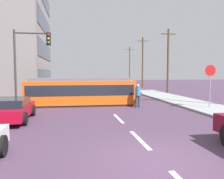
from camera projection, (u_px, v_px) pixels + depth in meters
The scene contains 16 objects.
ground_plane at pixel (107, 108), 16.45m from camera, with size 120.00×120.00×0.00m, color #473348.
lane_stripe_1 at pixel (139, 140), 8.59m from camera, with size 0.16×2.40×0.01m, color silver.
lane_stripe_2 at pixel (118, 119), 12.52m from camera, with size 0.16×2.40×0.01m, color silver.
lane_stripe_3 at pixel (96, 97), 23.91m from camera, with size 0.16×2.40×0.01m, color silver.
lane_stripe_4 at pixel (92, 92), 29.81m from camera, with size 0.16×2.40×0.01m, color silver.
streetcar_tram at pixel (81, 91), 17.62m from camera, with size 8.07×2.62×2.08m.
city_bus at pixel (85, 86), 24.93m from camera, with size 2.62×5.47×1.87m.
pedestrian_crossing at pixel (138, 94), 16.54m from camera, with size 0.51×0.36×1.67m.
parked_sedan_mid at pixel (10, 109), 11.86m from camera, with size 2.10×4.11×1.19m.
parked_sedan_far at pixel (45, 93), 21.02m from camera, with size 2.00×4.30×1.19m.
parked_sedan_furthest at pixel (47, 88), 27.81m from camera, with size 2.15×4.61×1.19m.
stop_sign at pixel (210, 77), 15.60m from camera, with size 0.76×0.07×2.88m.
traffic_light_mast at pixel (29, 55), 15.18m from camera, with size 2.37×0.33×5.29m.
utility_pole_mid at pixel (168, 60), 27.51m from camera, with size 1.80×0.24×7.68m.
utility_pole_far at pixel (143, 61), 39.11m from camera, with size 1.80×0.24×8.44m.
utility_pole_distant at pixel (130, 65), 48.46m from camera, with size 1.80×0.24×7.94m.
Camera 1 is at (-2.44, -6.13, 2.50)m, focal length 36.93 mm.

